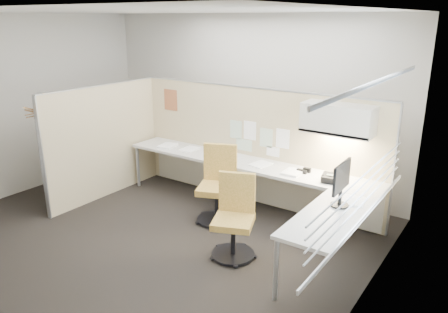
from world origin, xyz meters
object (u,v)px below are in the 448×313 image
Objects in this scene: chair_right at (234,219)px; monitor at (341,182)px; desk at (259,177)px; phone at (330,178)px; chair_left at (218,187)px.

chair_right is 1.31m from monitor.
phone is (1.00, 0.06, 0.18)m from desk.
phone is at bearing 35.35° from chair_right.
chair_left is at bearing -137.83° from desk.
chair_left is 1.89m from monitor.
chair_right is 4.14× the size of phone.
monitor is (1.09, 0.46, 0.57)m from chair_right.
chair_right is at bearing -75.04° from desk.
chair_left is 2.07× the size of monitor.
monitor is at bearing 1.11° from chair_right.
chair_right is 1.93× the size of monitor.
monitor reaches higher than chair_left.
chair_right is (0.71, -0.66, -0.03)m from chair_left.
phone is (0.72, 1.11, 0.33)m from chair_right.
phone is at bearing -4.90° from chair_left.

